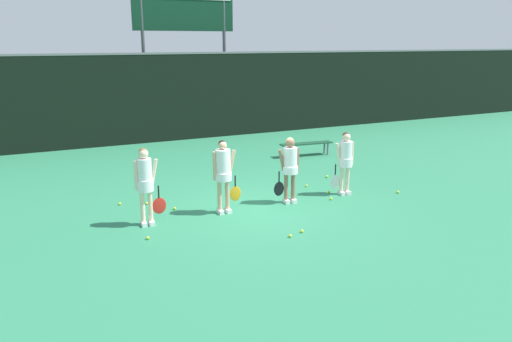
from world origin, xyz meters
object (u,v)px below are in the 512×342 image
Objects in this scene: player_1 at (223,170)px; tennis_ball_5 at (306,186)px; player_2 at (290,164)px; tennis_ball_10 at (327,176)px; tennis_ball_6 at (302,231)px; tennis_ball_9 at (148,238)px; tennis_ball_2 at (329,192)px; player_3 at (345,158)px; tennis_ball_1 at (398,192)px; scoreboard at (184,22)px; tennis_ball_3 at (290,236)px; tennis_ball_0 at (120,204)px; tennis_ball_8 at (147,203)px; player_0 at (145,180)px; tennis_ball_7 at (331,199)px; bench_courtside at (306,145)px; tennis_ball_4 at (175,208)px.

player_1 is 3.17m from tennis_ball_5.
tennis_ball_10 is (2.14, 1.54, -0.94)m from player_2.
tennis_ball_9 is at bearing 160.88° from tennis_ball_6.
tennis_ball_2 is (1.33, 0.21, -0.95)m from player_2.
player_3 is 23.36× the size of tennis_ball_1.
scoreboard is 86.36× the size of tennis_ball_9.
tennis_ball_6 is at bearing -122.87° from tennis_ball_5.
scoreboard is 13.31m from tennis_ball_3.
tennis_ball_0 is 0.66m from tennis_ball_8.
scoreboard is 3.57× the size of player_2.
tennis_ball_2 is 2.96m from tennis_ball_6.
player_0 is at bearing -177.29° from tennis_ball_2.
tennis_ball_6 is at bearing -134.75° from tennis_ball_2.
tennis_ball_5 is at bearing 13.38° from player_0.
player_3 reaches higher than tennis_ball_10.
tennis_ball_2 is 1.55m from tennis_ball_10.
player_3 reaches higher than tennis_ball_6.
player_2 is at bearing 12.72° from tennis_ball_9.
tennis_ball_6 reaches higher than tennis_ball_5.
tennis_ball_5 is 0.94× the size of tennis_ball_7.
tennis_ball_7 is (-0.04, -1.27, 0.00)m from tennis_ball_5.
tennis_ball_9 is at bearing -162.31° from player_2.
tennis_ball_9 is at bearing -137.10° from bench_courtside.
tennis_ball_1 is 1.01× the size of tennis_ball_6.
tennis_ball_5 is at bearing 88.08° from tennis_ball_7.
bench_courtside is 5.29m from player_2.
player_2 is at bearing -173.66° from player_3.
player_2 is (-0.78, -10.35, -3.64)m from scoreboard.
bench_courtside is 6.47m from player_1.
tennis_ball_1 reaches higher than tennis_ball_8.
player_1 is at bearing -161.13° from tennis_ball_5.
player_3 reaches higher than tennis_ball_1.
player_1 is at bearing 173.01° from tennis_ball_1.
tennis_ball_4 is 4.95m from tennis_ball_10.
player_3 is at bearing -16.62° from tennis_ball_0.
tennis_ball_10 is at bearing 78.82° from player_3.
player_1 is 26.12× the size of tennis_ball_3.
tennis_ball_4 reaches higher than tennis_ball_5.
tennis_ball_6 is at bearing 18.00° from tennis_ball_3.
tennis_ball_0 is at bearing 164.82° from tennis_ball_2.
bench_courtside reaches higher than tennis_ball_9.
player_0 is 1.00× the size of player_1.
tennis_ball_7 is at bearing -21.29° from tennis_ball_0.
tennis_ball_2 is at bearing 13.97° from player_2.
player_2 is 4.27m from tennis_ball_0.
player_0 reaches higher than bench_courtside.
player_3 reaches higher than tennis_ball_9.
tennis_ball_8 is at bearing -22.56° from tennis_ball_0.
tennis_ball_5 is (3.83, 0.28, -0.00)m from tennis_ball_4.
tennis_ball_9 is at bearing 156.50° from tennis_ball_3.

